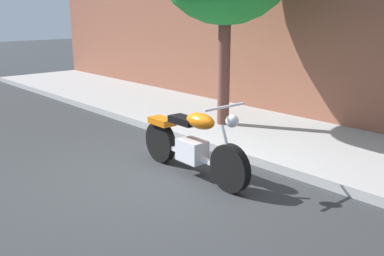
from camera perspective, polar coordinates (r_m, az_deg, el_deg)
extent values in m
plane|color=#303335|center=(6.37, -3.89, -6.40)|extent=(60.00, 60.00, 0.00)
cube|color=#A3A3A3|center=(8.22, 11.21, -1.14)|extent=(21.18, 2.74, 0.14)
cylinder|color=black|center=(5.78, 4.98, -5.27)|extent=(0.66, 0.14, 0.65)
cylinder|color=black|center=(6.91, -4.15, -1.81)|extent=(0.66, 0.14, 0.65)
cube|color=silver|center=(6.30, 0.00, -2.97)|extent=(0.45, 0.30, 0.32)
cube|color=silver|center=(6.33, 0.00, -3.57)|extent=(1.40, 0.13, 0.06)
ellipsoid|color=#D1660C|center=(6.04, 1.10, 0.92)|extent=(0.53, 0.28, 0.22)
cube|color=black|center=(6.32, -1.05, 1.01)|extent=(0.49, 0.26, 0.10)
cube|color=#D1660C|center=(6.77, -3.96, 0.90)|extent=(0.45, 0.26, 0.10)
cylinder|color=silver|center=(5.73, 4.62, -2.49)|extent=(0.27, 0.06, 0.58)
cylinder|color=silver|center=(5.63, 4.30, 2.76)|extent=(0.06, 0.70, 0.04)
sphere|color=silver|center=(5.57, 5.27, 0.92)|extent=(0.17, 0.17, 0.17)
cylinder|color=silver|center=(6.61, -0.33, -3.00)|extent=(0.80, 0.12, 0.09)
cylinder|color=brown|center=(8.54, 4.21, 8.40)|extent=(0.24, 0.24, 2.68)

